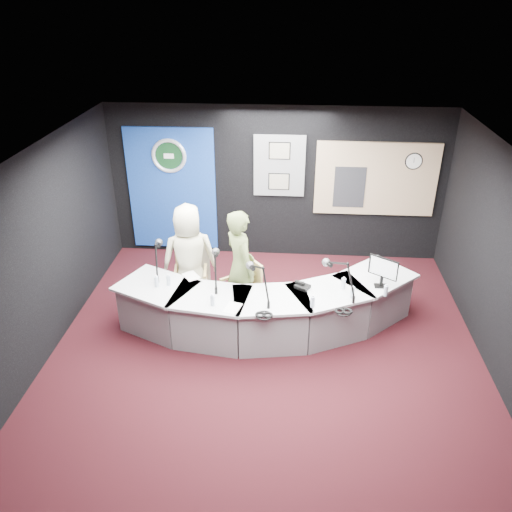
# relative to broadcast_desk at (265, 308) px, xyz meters

# --- Properties ---
(ground) EXTENTS (6.00, 6.00, 0.00)m
(ground) POSITION_rel_broadcast_desk_xyz_m (0.05, -0.55, -0.38)
(ground) COLOR black
(ground) RESTS_ON ground
(ceiling) EXTENTS (6.00, 6.00, 0.02)m
(ceiling) POSITION_rel_broadcast_desk_xyz_m (0.05, -0.55, 2.42)
(ceiling) COLOR silver
(ceiling) RESTS_ON ground
(wall_back) EXTENTS (6.00, 0.02, 2.80)m
(wall_back) POSITION_rel_broadcast_desk_xyz_m (0.05, 2.45, 1.02)
(wall_back) COLOR black
(wall_back) RESTS_ON ground
(wall_front) EXTENTS (6.00, 0.02, 2.80)m
(wall_front) POSITION_rel_broadcast_desk_xyz_m (0.05, -3.55, 1.02)
(wall_front) COLOR black
(wall_front) RESTS_ON ground
(wall_left) EXTENTS (0.02, 6.00, 2.80)m
(wall_left) POSITION_rel_broadcast_desk_xyz_m (-2.95, -0.55, 1.02)
(wall_left) COLOR black
(wall_left) RESTS_ON ground
(wall_right) EXTENTS (0.02, 6.00, 2.80)m
(wall_right) POSITION_rel_broadcast_desk_xyz_m (3.05, -0.55, 1.02)
(wall_right) COLOR black
(wall_right) RESTS_ON ground
(broadcast_desk) EXTENTS (4.50, 1.90, 0.75)m
(broadcast_desk) POSITION_rel_broadcast_desk_xyz_m (0.00, 0.00, 0.00)
(broadcast_desk) COLOR silver
(broadcast_desk) RESTS_ON ground
(backdrop_panel) EXTENTS (1.60, 0.05, 2.30)m
(backdrop_panel) POSITION_rel_broadcast_desk_xyz_m (-1.85, 2.42, 0.88)
(backdrop_panel) COLOR navy
(backdrop_panel) RESTS_ON wall_back
(agency_seal) EXTENTS (0.63, 0.07, 0.63)m
(agency_seal) POSITION_rel_broadcast_desk_xyz_m (-1.85, 2.38, 1.52)
(agency_seal) COLOR silver
(agency_seal) RESTS_ON backdrop_panel
(seal_center) EXTENTS (0.48, 0.01, 0.48)m
(seal_center) POSITION_rel_broadcast_desk_xyz_m (-1.85, 2.38, 1.52)
(seal_center) COLOR #0E3417
(seal_center) RESTS_ON backdrop_panel
(pinboard) EXTENTS (0.90, 0.04, 1.10)m
(pinboard) POSITION_rel_broadcast_desk_xyz_m (0.10, 2.42, 1.38)
(pinboard) COLOR slate
(pinboard) RESTS_ON wall_back
(framed_photo_upper) EXTENTS (0.34, 0.02, 0.27)m
(framed_photo_upper) POSITION_rel_broadcast_desk_xyz_m (0.10, 2.39, 1.65)
(framed_photo_upper) COLOR #7F755C
(framed_photo_upper) RESTS_ON pinboard
(framed_photo_lower) EXTENTS (0.34, 0.02, 0.27)m
(framed_photo_lower) POSITION_rel_broadcast_desk_xyz_m (0.10, 2.39, 1.09)
(framed_photo_lower) COLOR #7F755C
(framed_photo_lower) RESTS_ON pinboard
(booth_window_frame) EXTENTS (2.12, 0.06, 1.32)m
(booth_window_frame) POSITION_rel_broadcast_desk_xyz_m (1.80, 2.42, 1.18)
(booth_window_frame) COLOR tan
(booth_window_frame) RESTS_ON wall_back
(booth_glow) EXTENTS (2.00, 0.02, 1.20)m
(booth_glow) POSITION_rel_broadcast_desk_xyz_m (1.80, 2.41, 1.18)
(booth_glow) COLOR #E3B48F
(booth_glow) RESTS_ON booth_window_frame
(equipment_rack) EXTENTS (0.55, 0.02, 0.75)m
(equipment_rack) POSITION_rel_broadcast_desk_xyz_m (1.35, 2.39, 1.03)
(equipment_rack) COLOR black
(equipment_rack) RESTS_ON booth_window_frame
(wall_clock) EXTENTS (0.28, 0.01, 0.28)m
(wall_clock) POSITION_rel_broadcast_desk_xyz_m (2.40, 2.39, 1.52)
(wall_clock) COLOR white
(wall_clock) RESTS_ON booth_window_frame
(armchair_left) EXTENTS (0.67, 0.67, 1.06)m
(armchair_left) POSITION_rel_broadcast_desk_xyz_m (-1.20, 0.56, 0.16)
(armchair_left) COLOR tan
(armchair_left) RESTS_ON ground
(armchair_right) EXTENTS (0.67, 0.67, 0.85)m
(armchair_right) POSITION_rel_broadcast_desk_xyz_m (-0.38, 0.26, 0.05)
(armchair_right) COLOR tan
(armchair_right) RESTS_ON ground
(draped_jacket) EXTENTS (0.51, 0.17, 0.70)m
(draped_jacket) POSITION_rel_broadcast_desk_xyz_m (-1.19, 0.81, 0.24)
(draped_jacket) COLOR #6D675C
(draped_jacket) RESTS_ON armchair_left
(person_man) EXTENTS (0.96, 0.76, 1.73)m
(person_man) POSITION_rel_broadcast_desk_xyz_m (-1.20, 0.56, 0.49)
(person_man) COLOR beige
(person_man) RESTS_ON ground
(person_woman) EXTENTS (0.71, 0.78, 1.80)m
(person_woman) POSITION_rel_broadcast_desk_xyz_m (-0.38, 0.26, 0.52)
(person_woman) COLOR #5D6B38
(person_woman) RESTS_ON ground
(computer_monitor) EXTENTS (0.36, 0.26, 0.29)m
(computer_monitor) POSITION_rel_broadcast_desk_xyz_m (1.65, 0.11, 0.70)
(computer_monitor) COLOR black
(computer_monitor) RESTS_ON broadcast_desk
(desk_phone) EXTENTS (0.25, 0.24, 0.05)m
(desk_phone) POSITION_rel_broadcast_desk_xyz_m (0.53, -0.02, 0.40)
(desk_phone) COLOR black
(desk_phone) RESTS_ON broadcast_desk
(headphones_near) EXTENTS (0.23, 0.23, 0.04)m
(headphones_near) POSITION_rel_broadcast_desk_xyz_m (1.07, -0.59, 0.39)
(headphones_near) COLOR black
(headphones_near) RESTS_ON broadcast_desk
(headphones_far) EXTENTS (0.24, 0.24, 0.04)m
(headphones_far) POSITION_rel_broadcast_desk_xyz_m (0.03, -0.75, 0.39)
(headphones_far) COLOR black
(headphones_far) RESTS_ON broadcast_desk
(paper_stack) EXTENTS (0.31, 0.33, 0.00)m
(paper_stack) POSITION_rel_broadcast_desk_xyz_m (-1.11, 0.20, 0.38)
(paper_stack) COLOR white
(paper_stack) RESTS_ON broadcast_desk
(notepad) EXTENTS (0.26, 0.32, 0.00)m
(notepad) POSITION_rel_broadcast_desk_xyz_m (-0.40, -0.59, 0.38)
(notepad) COLOR white
(notepad) RESTS_ON broadcast_desk
(boom_mic_a) EXTENTS (0.22, 0.73, 0.60)m
(boom_mic_a) POSITION_rel_broadcast_desk_xyz_m (-1.61, 0.29, 0.68)
(boom_mic_a) COLOR black
(boom_mic_a) RESTS_ON broadcast_desk
(boom_mic_b) EXTENTS (0.20, 0.73, 0.60)m
(boom_mic_b) POSITION_rel_broadcast_desk_xyz_m (-0.71, 0.05, 0.68)
(boom_mic_b) COLOR black
(boom_mic_b) RESTS_ON broadcast_desk
(boom_mic_c) EXTENTS (0.41, 0.67, 0.60)m
(boom_mic_c) POSITION_rel_broadcast_desk_xyz_m (-0.07, -0.29, 0.68)
(boom_mic_c) COLOR black
(boom_mic_c) RESTS_ON broadcast_desk
(boom_mic_d) EXTENTS (0.49, 0.62, 0.60)m
(boom_mic_d) POSITION_rel_broadcast_desk_xyz_m (1.04, -0.10, 0.68)
(boom_mic_d) COLOR black
(boom_mic_d) RESTS_ON broadcast_desk
(water_bottles) EXTENTS (3.29, 0.63, 0.18)m
(water_bottles) POSITION_rel_broadcast_desk_xyz_m (0.07, -0.26, 0.46)
(water_bottles) COLOR silver
(water_bottles) RESTS_ON broadcast_desk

